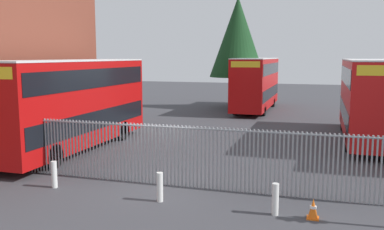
% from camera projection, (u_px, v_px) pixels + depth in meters
% --- Properties ---
extents(ground_plane, '(100.00, 100.00, 0.00)m').
position_uv_depth(ground_plane, '(214.00, 142.00, 22.91)').
color(ground_plane, '#3D3D42').
extents(palisade_fence, '(15.47, 0.14, 2.35)m').
position_uv_depth(palisade_fence, '(158.00, 152.00, 15.19)').
color(palisade_fence, gray).
rests_on(palisade_fence, ground).
extents(double_decker_bus_near_gate, '(2.54, 10.81, 4.42)m').
position_uv_depth(double_decker_bus_near_gate, '(73.00, 101.00, 20.61)').
color(double_decker_bus_near_gate, '#B70C0C').
rests_on(double_decker_bus_near_gate, ground).
extents(double_decker_bus_behind_fence_left, '(2.54, 10.81, 4.42)m').
position_uv_depth(double_decker_bus_behind_fence_left, '(369.00, 96.00, 22.99)').
color(double_decker_bus_behind_fence_left, red).
rests_on(double_decker_bus_behind_fence_left, ground).
extents(double_decker_bus_far_back, '(2.54, 10.81, 4.42)m').
position_uv_depth(double_decker_bus_far_back, '(256.00, 82.00, 35.92)').
color(double_decker_bus_far_back, '#B70C0C').
rests_on(double_decker_bus_far_back, ground).
extents(bollard_near_left, '(0.20, 0.20, 0.95)m').
position_uv_depth(bollard_near_left, '(54.00, 174.00, 14.90)').
color(bollard_near_left, silver).
rests_on(bollard_near_left, ground).
extents(bollard_center_front, '(0.20, 0.20, 0.95)m').
position_uv_depth(bollard_center_front, '(160.00, 187.00, 13.46)').
color(bollard_center_front, silver).
rests_on(bollard_center_front, ground).
extents(bollard_near_right, '(0.20, 0.20, 0.95)m').
position_uv_depth(bollard_near_right, '(275.00, 199.00, 12.32)').
color(bollard_near_right, silver).
rests_on(bollard_near_right, ground).
extents(traffic_cone_by_gate, '(0.34, 0.34, 0.59)m').
position_uv_depth(traffic_cone_by_gate, '(313.00, 209.00, 12.06)').
color(traffic_cone_by_gate, orange).
rests_on(traffic_cone_by_gate, ground).
extents(tree_tall_back, '(4.80, 4.80, 9.65)m').
position_uv_depth(tree_tall_back, '(238.00, 37.00, 36.59)').
color(tree_tall_back, '#4C3823').
rests_on(tree_tall_back, ground).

